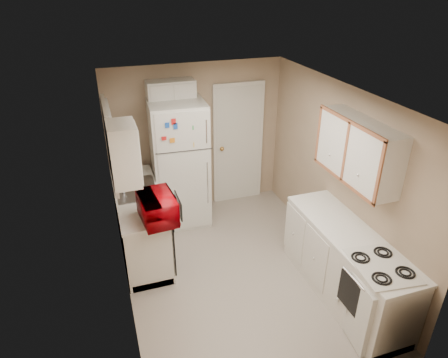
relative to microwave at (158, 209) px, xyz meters
name	(u,v)px	position (x,y,z in m)	size (l,w,h in m)	color
floor	(236,271)	(0.94, -0.19, -1.05)	(3.80, 3.80, 0.00)	#B9AFA3
ceiling	(239,95)	(0.94, -0.19, 1.35)	(3.80, 3.80, 0.00)	white
wall_left	(118,213)	(-0.46, -0.19, 0.15)	(3.80, 3.80, 0.00)	tan
wall_right	(338,177)	(2.34, -0.19, 0.15)	(3.80, 3.80, 0.00)	tan
wall_back	(197,138)	(0.94, 1.71, 0.15)	(2.80, 2.80, 0.00)	tan
wall_front	(318,303)	(0.94, -2.09, 0.15)	(2.80, 2.80, 0.00)	tan
left_counter	(141,222)	(-0.16, 0.71, -0.60)	(0.60, 1.80, 0.90)	silver
dishwasher	(170,240)	(0.13, 0.11, -0.56)	(0.03, 0.58, 0.72)	black
sink	(137,192)	(-0.16, 0.86, -0.19)	(0.54, 0.74, 0.16)	gray
microwave	(158,209)	(0.00, 0.00, 0.00)	(0.33, 0.59, 0.39)	#970008
soap_bottle	(128,170)	(-0.21, 1.29, -0.05)	(0.09, 0.10, 0.21)	white
window_blinds	(110,145)	(-0.42, 0.86, 0.55)	(0.10, 0.98, 1.08)	silver
upper_cabinet_left	(124,154)	(-0.31, 0.03, 0.75)	(0.30, 0.45, 0.70)	silver
refrigerator	(179,164)	(0.56, 1.33, -0.07)	(0.80, 0.78, 1.95)	silver
cabinet_over_fridge	(171,94)	(0.54, 1.56, 0.95)	(0.70, 0.30, 0.40)	silver
interior_door	(238,144)	(1.64, 1.67, -0.03)	(0.86, 0.06, 2.08)	silver
right_counter	(345,265)	(2.04, -0.99, -0.60)	(0.60, 2.00, 0.90)	silver
stove	(374,302)	(2.01, -1.59, -0.64)	(0.55, 0.68, 0.82)	silver
upper_cabinet_right	(358,150)	(2.19, -0.69, 0.75)	(0.30, 1.20, 0.70)	silver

